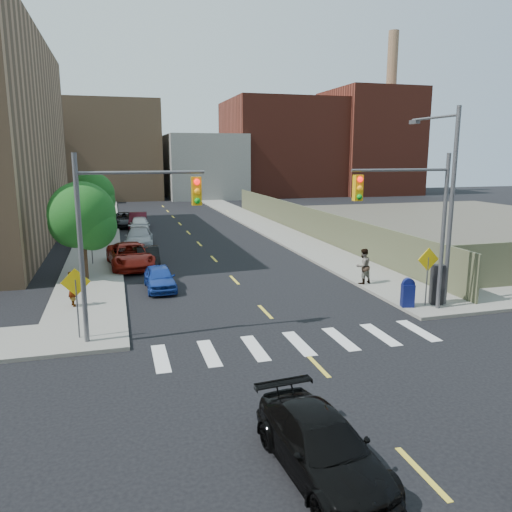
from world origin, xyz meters
TOP-DOWN VIEW (x-y plane):
  - ground at (0.00, 0.00)m, footprint 160.00×160.00m
  - sidewalk_nw at (-7.75, 41.50)m, footprint 3.50×73.00m
  - sidewalk_ne at (7.75, 41.50)m, footprint 3.50×73.00m
  - fence_north at (9.60, 28.00)m, footprint 0.12×44.00m
  - gravel_lot at (28.00, 30.00)m, footprint 36.00×42.00m
  - bg_bldg_west at (-22.00, 70.00)m, footprint 14.00×18.00m
  - bg_bldg_midwest at (-6.00, 72.00)m, footprint 14.00×16.00m
  - bg_bldg_center at (8.00, 70.00)m, footprint 12.00×16.00m
  - bg_bldg_east at (22.00, 72.00)m, footprint 18.00×18.00m
  - bg_bldg_fareast at (38.00, 70.00)m, footprint 14.00×16.00m
  - smokestack at (42.00, 70.00)m, footprint 1.80×1.80m
  - signal_nw at (-5.98, 6.00)m, footprint 4.59×0.30m
  - signal_ne at (5.98, 6.00)m, footprint 4.59×0.30m
  - streetlight_ne at (8.20, 6.90)m, footprint 0.25×3.70m
  - warn_sign_nw at (-7.80, 6.50)m, footprint 1.06×0.06m
  - warn_sign_ne at (7.20, 6.50)m, footprint 1.06×0.06m
  - warn_sign_midwest at (-7.80, 20.00)m, footprint 1.06×0.06m
  - tree_west_near at (-8.00, 16.05)m, footprint 3.66×3.64m
  - tree_west_far at (-8.00, 31.05)m, footprint 3.66×3.64m
  - parked_car_blue at (-4.20, 13.15)m, footprint 1.55×3.70m
  - parked_car_black at (-4.42, 18.62)m, footprint 1.47×3.89m
  - parked_car_red at (-5.50, 18.87)m, footprint 3.03×5.67m
  - parked_car_silver at (-4.63, 25.87)m, footprint 2.39×5.18m
  - parked_car_white at (-4.20, 33.53)m, footprint 1.94×4.28m
  - parked_car_maroon at (-4.20, 35.90)m, footprint 1.98×4.70m
  - parked_car_grey at (-5.43, 37.53)m, footprint 2.40×5.02m
  - black_sedan at (-2.14, -3.36)m, footprint 2.21×4.62m
  - mailbox at (6.30, 6.57)m, footprint 0.63×0.54m
  - payphone at (7.80, 6.56)m, footprint 0.66×0.59m
  - pedestrian_west at (-8.29, 10.79)m, footprint 0.57×0.69m
  - pedestrian_east at (6.30, 10.85)m, footprint 1.07×0.92m

SIDE VIEW (x-z plane):
  - ground at x=0.00m, z-range 0.00..0.00m
  - gravel_lot at x=28.00m, z-range 0.00..0.06m
  - sidewalk_nw at x=-7.75m, z-range 0.00..0.15m
  - sidewalk_ne at x=7.75m, z-range 0.00..0.15m
  - parked_car_blue at x=-4.20m, z-range 0.00..1.25m
  - parked_car_black at x=-4.42m, z-range 0.00..1.27m
  - black_sedan at x=-2.14m, z-range 0.00..1.30m
  - parked_car_grey at x=-5.43m, z-range 0.00..1.38m
  - parked_car_white at x=-4.20m, z-range 0.00..1.42m
  - parked_car_silver at x=-4.63m, z-range 0.00..1.47m
  - parked_car_maroon at x=-4.20m, z-range 0.00..1.51m
  - parked_car_red at x=-5.50m, z-range 0.00..1.52m
  - mailbox at x=6.30m, z-range 0.13..1.46m
  - pedestrian_west at x=-8.29m, z-range 0.15..1.77m
  - payphone at x=7.80m, z-range 0.15..2.00m
  - pedestrian_east at x=6.30m, z-range 0.15..2.04m
  - fence_north at x=9.60m, z-range 0.00..2.50m
  - warn_sign_nw at x=-7.80m, z-range 0.58..3.41m
  - warn_sign_ne at x=7.20m, z-range 0.58..3.41m
  - warn_sign_midwest at x=-7.80m, z-range 0.58..3.41m
  - tree_west_near at x=-8.00m, z-range 0.72..6.24m
  - tree_west_far at x=-8.00m, z-range 0.72..6.24m
  - signal_nw at x=-5.98m, z-range 1.03..8.03m
  - signal_ne at x=5.98m, z-range 1.03..8.03m
  - bg_bldg_center at x=8.00m, z-range 0.00..10.00m
  - streetlight_ne at x=8.20m, z-range 0.72..9.72m
  - bg_bldg_west at x=-22.00m, z-range 0.00..12.00m
  - bg_bldg_midwest at x=-6.00m, z-range 0.00..15.00m
  - bg_bldg_east at x=22.00m, z-range 0.00..16.00m
  - bg_bldg_fareast at x=38.00m, z-range 0.00..18.00m
  - smokestack at x=42.00m, z-range 0.00..28.00m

